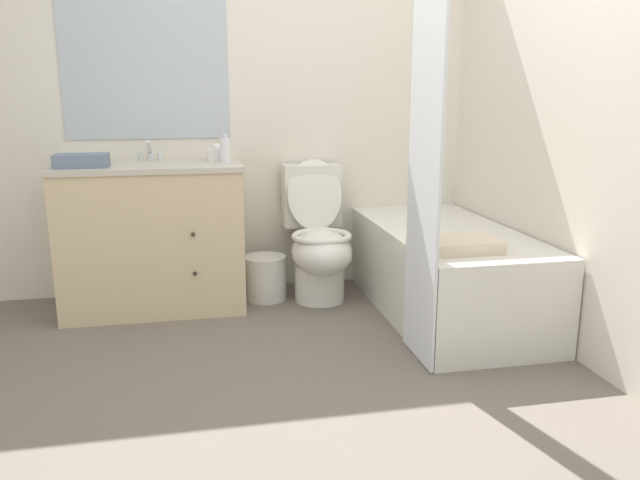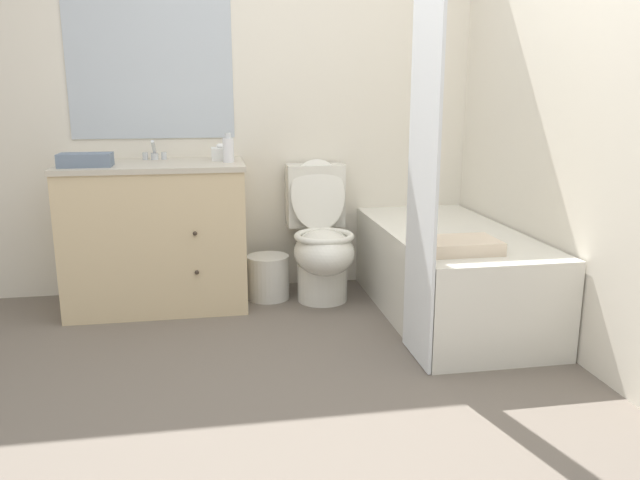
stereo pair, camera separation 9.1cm
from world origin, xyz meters
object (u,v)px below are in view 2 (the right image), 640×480
wastebasket (268,277)px  bath_towel_folded (461,245)px  bathtub (448,272)px  toilet (321,241)px  soap_dispenser (228,149)px  tissue_box (221,154)px  vanity_cabinet (157,234)px  hand_towel_folded (86,160)px  sink_faucet (154,154)px

wastebasket → bath_towel_folded: bearing=-47.8°
wastebasket → bathtub: bearing=-25.5°
toilet → soap_dispenser: bearing=179.8°
tissue_box → soap_dispenser: 0.14m
vanity_cabinet → bathtub: vanity_cabinet is taller
tissue_box → bath_towel_folded: (1.11, -1.03, -0.36)m
toilet → soap_dispenser: soap_dispenser is taller
soap_dispenser → vanity_cabinet: bearing=174.0°
wastebasket → soap_dispenser: 0.83m
wastebasket → soap_dispenser: (-0.22, -0.05, 0.80)m
bath_towel_folded → vanity_cabinet: bearing=148.1°
toilet → hand_towel_folded: size_ratio=3.05×
hand_towel_folded → wastebasket: bearing=7.5°
bath_towel_folded → hand_towel_folded: bearing=156.3°
vanity_cabinet → hand_towel_folded: size_ratio=3.73×
sink_faucet → hand_towel_folded: 0.45m
soap_dispenser → hand_towel_folded: bearing=-173.9°
soap_dispenser → bath_towel_folded: 1.45m
sink_faucet → hand_towel_folded: sink_faucet is taller
wastebasket → hand_towel_folded: (-1.00, -0.13, 0.76)m
toilet → bathtub: bearing=-32.4°
tissue_box → hand_towel_folded: size_ratio=0.53×
tissue_box → bath_towel_folded: tissue_box is taller
toilet → wastebasket: bearing=171.3°
bathtub → hand_towel_folded: bearing=170.3°
sink_faucet → tissue_box: 0.40m
vanity_cabinet → sink_faucet: 0.49m
bathtub → toilet: bearing=147.6°
sink_faucet → bath_towel_folded: 1.91m
toilet → vanity_cabinet: bearing=177.2°
toilet → tissue_box: bearing=167.0°
bath_towel_folded → sink_faucet: bearing=143.7°
soap_dispenser → bath_towel_folded: soap_dispenser is taller
soap_dispenser → hand_towel_folded: (-0.78, -0.08, -0.04)m
vanity_cabinet → toilet: size_ratio=1.22×
sink_faucet → toilet: sink_faucet is taller
vanity_cabinet → sink_faucet: sink_faucet is taller
wastebasket → soap_dispenser: size_ratio=1.60×
hand_towel_folded → tissue_box: bearing=16.4°
toilet → tissue_box: size_ratio=5.75×
toilet → tissue_box: tissue_box is taller
toilet → wastebasket: 0.40m
soap_dispenser → hand_towel_folded: size_ratio=0.61×
vanity_cabinet → tissue_box: size_ratio=7.02×
sink_faucet → bath_towel_folded: size_ratio=0.40×
wastebasket → bath_towel_folded: (0.85, -0.94, 0.40)m
hand_towel_folded → bath_towel_folded: (1.85, -0.81, -0.36)m
bathtub → soap_dispenser: soap_dispenser is taller
vanity_cabinet → toilet: (0.98, -0.05, -0.07)m
tissue_box → bath_towel_folded: bearing=-42.6°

